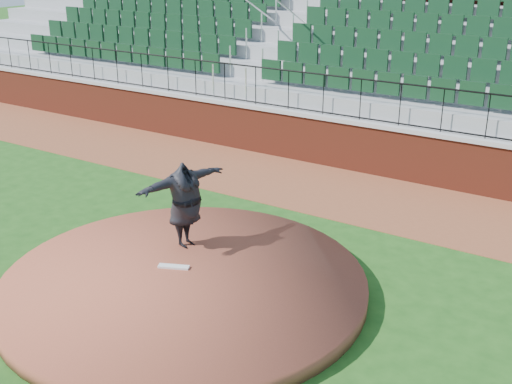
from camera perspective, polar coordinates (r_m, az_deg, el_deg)
ground at (r=10.65m, az=-4.40°, el=-9.02°), size 90.00×90.00×0.00m
warning_track at (r=14.88m, az=8.11°, el=-0.06°), size 34.00×3.20×0.01m
field_wall at (r=16.08m, az=10.63°, el=3.66°), size 34.00×0.35×1.20m
wall_cap at (r=15.90m, az=10.79°, el=5.90°), size 34.00×0.45×0.10m
wall_railing at (r=15.77m, az=10.92°, el=7.82°), size 34.00×0.05×1.00m
seating_stands at (r=18.18m, az=14.35°, el=10.92°), size 34.00×5.10×4.60m
concourse_wall at (r=20.76m, az=17.06°, el=13.14°), size 34.00×0.50×5.50m
pitchers_mound at (r=10.73m, az=-6.38°, el=-8.08°), size 5.98×5.98×0.25m
pitching_rubber at (r=10.97m, az=-7.30°, el=-6.58°), size 0.54×0.33×0.04m
pitcher at (r=11.41m, az=-6.29°, el=-1.15°), size 0.90×2.00×1.57m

